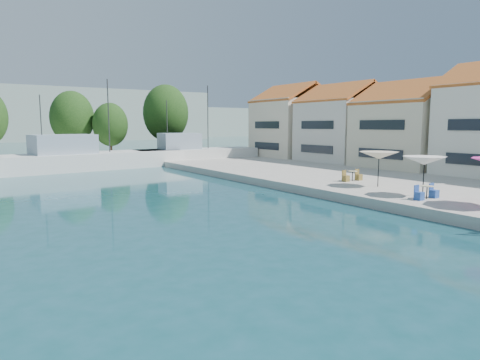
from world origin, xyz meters
TOP-DOWN VIEW (x-y plane):
  - quay_right at (22.00, 30.00)m, footprint 32.00×92.00m
  - quay_far at (-8.00, 67.00)m, footprint 90.00×16.00m
  - hill_east at (40.00, 180.00)m, footprint 140.00×40.00m
  - building_04 at (24.00, 33.00)m, footprint 9.00×8.80m
  - building_05 at (24.00, 42.00)m, footprint 8.40×8.80m
  - building_06 at (24.00, 51.00)m, footprint 9.00×8.80m
  - trawler_03 at (-2.16, 54.08)m, footprint 20.70×7.62m
  - trawler_04 at (11.27, 55.15)m, footprint 16.00×4.90m
  - tree_06 at (0.14, 71.91)m, footprint 6.15×6.15m
  - tree_07 at (4.63, 68.51)m, footprint 4.99×4.99m
  - tree_08 at (13.75, 69.67)m, footprint 7.09×7.09m
  - umbrella_white at (9.22, 21.36)m, footprint 2.52×2.52m
  - umbrella_cream at (10.23, 25.45)m, footprint 2.66×2.66m
  - cafe_table_02 at (8.52, 20.64)m, footprint 1.82×0.70m
  - cafe_table_03 at (11.03, 28.47)m, footprint 1.82×0.70m

SIDE VIEW (x-z plane):
  - quay_right at x=22.00m, z-range 0.00..0.60m
  - quay_far at x=-8.00m, z-range 0.00..0.60m
  - cafe_table_02 at x=8.52m, z-range 0.51..1.27m
  - cafe_table_03 at x=11.03m, z-range 0.51..1.27m
  - trawler_03 at x=-2.16m, z-range -4.03..6.17m
  - trawler_04 at x=11.27m, z-range -4.03..6.17m
  - umbrella_white at x=9.22m, z-range 1.53..3.89m
  - umbrella_cream at x=10.23m, z-range 1.54..3.94m
  - tree_07 at x=4.63m, z-range 1.17..8.55m
  - building_04 at x=24.00m, z-range 0.42..9.62m
  - building_05 at x=24.00m, z-range 0.41..10.11m
  - building_06 at x=24.00m, z-range 0.40..10.60m
  - tree_06 at x=0.14m, z-range 1.30..10.40m
  - hill_east at x=40.00m, z-range 0.00..12.00m
  - tree_08 at x=13.75m, z-range 1.41..11.91m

